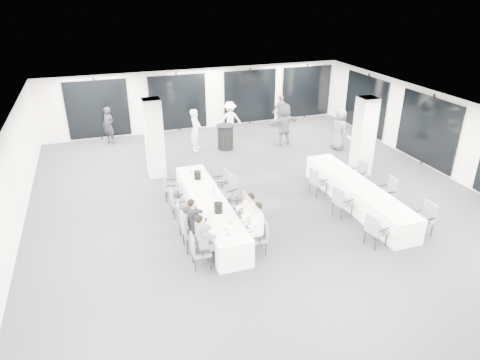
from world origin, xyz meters
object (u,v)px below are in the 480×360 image
object	(u,v)px
ice_bucket_far	(198,175)
chair_main_right_fourth	(230,189)
standing_guest_c	(230,117)
standing_guest_g	(108,123)
banquet_table_main	(209,210)
cocktail_table	(225,137)
standing_guest_a	(196,127)
chair_side_right_far	(359,173)
ice_bucket_near	(218,208)
chair_main_left_mid	(183,216)
chair_main_left_far	(169,185)
chair_side_left_near	(375,229)
chair_main_right_near	(260,235)
chair_side_left_far	(317,180)
chair_main_left_fourth	(176,201)
chair_side_right_mid	(388,191)
standing_guest_e	(340,126)
chair_main_right_second	(252,224)
chair_side_right_near	(425,217)
chair_main_left_second	(190,229)
banquet_table_side	(357,195)
standing_guest_d	(281,109)
chair_main_right_mid	(241,206)
standing_guest_f	(284,121)
chair_side_left_mid	(341,200)
standing_guest_h	(358,137)
chair_main_left_near	(198,249)
chair_main_right_far	(222,181)

from	to	relation	value
ice_bucket_far	chair_main_right_fourth	bearing A→B (deg)	-41.27
standing_guest_c	standing_guest_g	bearing A→B (deg)	-1.85
banquet_table_main	cocktail_table	bearing A→B (deg)	68.28
standing_guest_a	chair_side_right_far	bearing A→B (deg)	-111.92
ice_bucket_far	ice_bucket_near	bearing A→B (deg)	-89.72
chair_main_left_mid	standing_guest_c	distance (m)	8.33
chair_main_left_mid	chair_main_left_far	bearing A→B (deg)	-170.77
cocktail_table	chair_side_left_near	distance (m)	8.32
chair_main_right_near	chair_side_right_far	xyz separation A→B (m)	(4.57, 2.52, 0.01)
chair_main_right_near	chair_side_left_far	world-z (taller)	chair_side_left_far
chair_main_left_fourth	chair_side_right_mid	xyz separation A→B (m)	(6.23, -1.54, 0.04)
standing_guest_e	cocktail_table	bearing A→B (deg)	68.28
banquet_table_main	standing_guest_c	distance (m)	7.72
chair_main_right_second	standing_guest_a	bearing A→B (deg)	-15.64
chair_side_right_near	chair_main_right_fourth	bearing A→B (deg)	51.26
standing_guest_e	standing_guest_g	size ratio (longest dim) A/B	1.07
cocktail_table	standing_guest_g	world-z (taller)	standing_guest_g
chair_main_left_fourth	standing_guest_e	bearing A→B (deg)	117.31
cocktail_table	chair_main_left_second	world-z (taller)	chair_main_left_second
chair_main_left_second	standing_guest_c	size ratio (longest dim) A/B	0.59
banquet_table_side	standing_guest_d	bearing A→B (deg)	82.74
chair_main_left_far	standing_guest_c	xyz separation A→B (m)	(3.74, 5.38, 0.35)
standing_guest_e	standing_guest_a	bearing A→B (deg)	69.34
chair_main_right_second	chair_main_right_mid	distance (m)	0.98
chair_main_left_fourth	chair_side_right_near	size ratio (longest dim) A/B	0.95
standing_guest_c	standing_guest_g	world-z (taller)	standing_guest_g
chair_main_left_mid	ice_bucket_far	xyz separation A→B (m)	(0.85, 1.72, 0.38)
chair_main_right_mid	standing_guest_f	size ratio (longest dim) A/B	0.46
banquet_table_side	standing_guest_e	size ratio (longest dim) A/B	2.58
standing_guest_c	chair_side_right_far	bearing A→B (deg)	116.36
standing_guest_g	ice_bucket_far	distance (m)	6.78
chair_main_right_mid	chair_side_right_near	world-z (taller)	chair_side_right_near
chair_side_left_mid	chair_side_right_far	world-z (taller)	chair_side_left_mid
chair_main_right_mid	standing_guest_f	xyz separation A→B (m)	(3.88, 5.62, 0.49)
chair_side_right_mid	cocktail_table	bearing A→B (deg)	33.53
banquet_table_main	chair_main_left_fourth	xyz separation A→B (m)	(-0.83, 0.62, 0.13)
chair_side_right_far	chair_side_right_mid	bearing A→B (deg)	167.75
standing_guest_h	cocktail_table	bearing A→B (deg)	3.80
chair_main_left_near	chair_main_right_far	bearing A→B (deg)	159.10
chair_main_right_mid	chair_main_right_second	bearing A→B (deg)	-170.84
chair_side_right_near	chair_main_left_mid	bearing A→B (deg)	66.90
chair_main_left_far	standing_guest_a	bearing A→B (deg)	168.49
chair_main_left_fourth	chair_main_right_second	size ratio (longest dim) A/B	1.03
chair_main_left_far	standing_guest_e	size ratio (longest dim) A/B	0.47
chair_main_left_fourth	chair_main_right_near	size ratio (longest dim) A/B	1.02
chair_side_left_far	chair_main_left_near	bearing A→B (deg)	-68.07
chair_main_left_fourth	chair_side_left_far	bearing A→B (deg)	91.59
standing_guest_e	ice_bucket_near	world-z (taller)	standing_guest_e
chair_main_right_far	chair_side_right_mid	bearing A→B (deg)	-114.61
chair_main_right_far	chair_side_left_far	distance (m)	3.06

